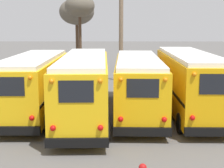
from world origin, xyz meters
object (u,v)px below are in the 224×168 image
Objects in this scene: bare_tree_1 at (77,12)px; school_bus_3 at (189,80)px; bare_tree_0 at (80,7)px; school_bus_1 at (85,84)px; school_bus_2 at (138,83)px; utility_pole at (121,29)px; school_bus_0 at (34,83)px.

school_bus_3 is at bearing -65.10° from bare_tree_1.
school_bus_3 is 1.42× the size of bare_tree_0.
school_bus_1 is at bearing -167.48° from school_bus_3.
bare_tree_1 reaches higher than school_bus_2.
school_bus_3 is at bearing 5.42° from school_bus_2.
bare_tree_0 is 4.63m from bare_tree_1.
school_bus_1 is 1.46× the size of bare_tree_1.
school_bus_3 is at bearing -71.37° from utility_pole.
school_bus_2 is 1.36× the size of bare_tree_0.
school_bus_1 is at bearing -160.76° from school_bus_2.
school_bus_3 is 1.22× the size of utility_pole.
bare_tree_1 is (-5.20, 17.57, 4.40)m from school_bus_2.
bare_tree_1 reaches higher than school_bus_3.
school_bus_3 is 1.42× the size of bare_tree_1.
school_bus_0 is 1.11× the size of utility_pole.
utility_pole reaches higher than school_bus_0.
school_bus_1 is 12.32m from utility_pole.
school_bus_1 is 19.20m from bare_tree_1.
school_bus_2 is 18.84m from bare_tree_1.
school_bus_2 is 1.36× the size of bare_tree_1.
school_bus_1 is at bearing -16.83° from school_bus_0.
school_bus_0 is 0.96× the size of school_bus_2.
school_bus_1 is 1.07× the size of school_bus_2.
bare_tree_1 reaches higher than school_bus_0.
utility_pole is (-0.73, 10.84, 2.81)m from school_bus_2.
school_bus_0 is 8.50m from school_bus_3.
utility_pole reaches higher than school_bus_1.
bare_tree_1 is (-4.46, 6.73, 1.59)m from utility_pole.
school_bus_2 is at bearing -71.22° from bare_tree_0.
bare_tree_0 is at bearing 149.57° from utility_pole.
school_bus_3 is at bearing 2.70° from school_bus_0.
school_bus_1 is at bearing -82.72° from bare_tree_1.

